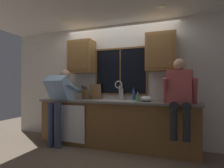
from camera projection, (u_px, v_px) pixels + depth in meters
name	position (u px, v px, depth m)	size (l,w,h in m)	color
back_wall	(120.00, 83.00, 3.94)	(5.53, 0.12, 2.55)	silver
ceiling_downlight_left	(66.00, 21.00, 3.65)	(0.14, 0.14, 0.01)	#FFEAB2
ceiling_downlight_right	(161.00, 7.00, 3.00)	(0.14, 0.14, 0.01)	#FFEAB2
window_glass	(120.00, 71.00, 3.86)	(1.10, 0.02, 0.95)	black
window_frame_top	(120.00, 49.00, 3.85)	(1.17, 0.02, 0.04)	brown
window_frame_bottom	(120.00, 94.00, 3.85)	(1.17, 0.02, 0.04)	brown
window_frame_left	(96.00, 72.00, 4.05)	(0.04, 0.02, 0.95)	brown
window_frame_right	(147.00, 71.00, 3.66)	(0.04, 0.02, 0.95)	brown
window_mullion_center	(120.00, 71.00, 3.85)	(0.02, 0.02, 0.95)	brown
lower_cabinet_run	(114.00, 124.00, 3.60)	(3.13, 0.58, 0.88)	brown
countertop	(114.00, 102.00, 3.59)	(3.19, 0.62, 0.04)	slate
dishwasher_front	(71.00, 124.00, 3.58)	(0.60, 0.02, 0.74)	white
upper_cabinet_left	(82.00, 57.00, 4.01)	(0.56, 0.36, 0.72)	olive
upper_cabinet_right	(161.00, 52.00, 3.42)	(0.56, 0.36, 0.72)	olive
sink	(116.00, 105.00, 3.58)	(0.80, 0.46, 0.21)	#B7B7BC
faucet	(119.00, 88.00, 3.75)	(0.18, 0.09, 0.40)	silver
person_standing	(59.00, 98.00, 3.67)	(0.53, 0.69, 1.57)	#384260
person_sitting_on_counter	(180.00, 93.00, 2.92)	(0.54, 0.62, 1.26)	#262628
knife_block	(85.00, 94.00, 3.96)	(0.12, 0.18, 0.32)	brown
cutting_board	(96.00, 92.00, 3.98)	(0.26, 0.02, 0.34)	#997047
mixing_bowl	(146.00, 99.00, 3.36)	(0.23, 0.23, 0.11)	silver
soap_dispenser	(138.00, 98.00, 3.28)	(0.06, 0.07, 0.18)	#59A566
bottle_green_glass	(134.00, 95.00, 3.69)	(0.06, 0.06, 0.27)	#334C8C
bottle_tall_clear	(122.00, 94.00, 3.77)	(0.06, 0.06, 0.31)	#B7B7BC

